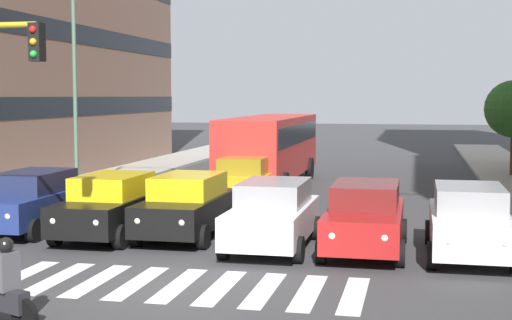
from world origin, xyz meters
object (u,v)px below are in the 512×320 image
object	(u,v)px
car_2	(273,214)
car_4	(111,205)
car_3	(187,205)
car_row2_0	(245,180)
motorcycle_with_rider	(4,292)
car_1	(365,217)
car_0	(469,221)
bus_behind_traffic	(271,143)
car_5	(31,200)
street_lamp_right	(88,70)

from	to	relation	value
car_2	car_4	bearing A→B (deg)	-6.94
car_3	car_row2_0	world-z (taller)	same
car_2	motorcycle_with_rider	bearing A→B (deg)	67.15
car_1	car_row2_0	xyz separation A→B (m)	(4.76, -7.26, 0.00)
car_0	bus_behind_traffic	xyz separation A→B (m)	(7.42, -12.87, 0.97)
car_5	street_lamp_right	xyz separation A→B (m)	(1.58, -7.24, 3.99)
car_3	street_lamp_right	xyz separation A→B (m)	(6.24, -7.18, 3.99)
car_4	car_row2_0	size ratio (longest dim) A/B	1.00
bus_behind_traffic	street_lamp_right	world-z (taller)	street_lamp_right
street_lamp_right	car_2	bearing A→B (deg)	137.19
car_0	car_4	distance (m)	9.49
car_1	car_2	bearing A→B (deg)	2.35
motorcycle_with_rider	street_lamp_right	size ratio (longest dim) A/B	0.21
car_5	street_lamp_right	bearing A→B (deg)	-77.73
car_1	car_5	xyz separation A→B (m)	(9.60, -0.86, 0.00)
car_2	car_0	bearing A→B (deg)	-179.76
car_3	car_1	bearing A→B (deg)	169.40
bus_behind_traffic	motorcycle_with_rider	bearing A→B (deg)	88.59
car_1	car_4	bearing A→B (deg)	-3.87
car_4	car_row2_0	distance (m)	7.14
bus_behind_traffic	car_4	bearing A→B (deg)	80.57
car_3	car_5	distance (m)	4.67
car_2	car_3	distance (m)	2.80
car_1	car_2	xyz separation A→B (m)	(2.32, 0.10, 0.00)
car_1	street_lamp_right	xyz separation A→B (m)	(11.17, -8.11, 3.99)
car_row2_0	motorcycle_with_rider	bearing A→B (deg)	87.40
car_5	car_row2_0	world-z (taller)	same
car_row2_0	car_1	bearing A→B (deg)	123.25
car_0	car_4	bearing A→B (deg)	-3.30
car_4	motorcycle_with_rider	distance (m)	8.09
car_4	car_5	size ratio (longest dim) A/B	1.00
bus_behind_traffic	car_1	bearing A→B (deg)	111.08
car_2	motorcycle_with_rider	size ratio (longest dim) A/B	2.77
car_3	motorcycle_with_rider	distance (m)	8.41
car_row2_0	bus_behind_traffic	xyz separation A→B (m)	(0.17, -5.53, 0.97)
car_1	street_lamp_right	distance (m)	14.37
car_2	motorcycle_with_rider	xyz separation A→B (m)	(3.11, 7.37, -0.24)
car_1	motorcycle_with_rider	world-z (taller)	car_1
car_5	car_row2_0	bearing A→B (deg)	-127.14
car_0	car_2	xyz separation A→B (m)	(4.81, 0.02, 0.00)
car_4	street_lamp_right	bearing A→B (deg)	-61.20
car_5	car_4	bearing A→B (deg)	171.48
car_3	car_row2_0	size ratio (longest dim) A/B	1.00
car_2	car_4	xyz separation A→B (m)	(4.66, -0.57, 0.00)
car_3	car_4	size ratio (longest dim) A/B	1.00
car_4	car_row2_0	bearing A→B (deg)	-108.11
motorcycle_with_rider	street_lamp_right	bearing A→B (deg)	-69.75
motorcycle_with_rider	car_3	bearing A→B (deg)	-93.39
car_3	car_5	xyz separation A→B (m)	(4.67, 0.06, 0.00)
car_2	car_row2_0	bearing A→B (deg)	-71.65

